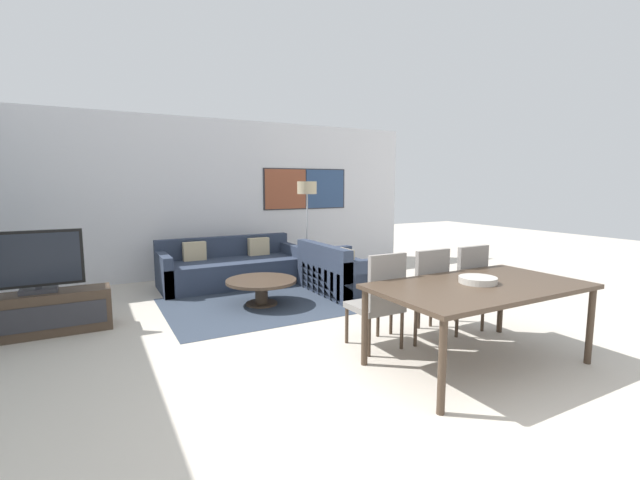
# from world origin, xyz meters

# --- Properties ---
(ground_plane) EXTENTS (24.00, 24.00, 0.00)m
(ground_plane) POSITION_xyz_m (0.00, 0.00, 0.00)
(ground_plane) COLOR beige
(wall_back) EXTENTS (7.99, 0.09, 2.80)m
(wall_back) POSITION_xyz_m (0.06, 5.75, 1.41)
(wall_back) COLOR silver
(wall_back) RESTS_ON ground_plane
(area_rug) EXTENTS (2.55, 1.98, 0.01)m
(area_rug) POSITION_xyz_m (-0.08, 3.45, 0.00)
(area_rug) COLOR #333D4C
(area_rug) RESTS_ON ground_plane
(tv_console) EXTENTS (1.39, 0.40, 0.47)m
(tv_console) POSITION_xyz_m (-2.63, 3.49, 0.24)
(tv_console) COLOR #423326
(tv_console) RESTS_ON ground_plane
(television) EXTENTS (0.91, 0.20, 0.68)m
(television) POSITION_xyz_m (-2.63, 3.50, 0.80)
(television) COLOR #2D2D33
(television) RESTS_ON tv_console
(sofa_main) EXTENTS (2.28, 0.97, 0.76)m
(sofa_main) POSITION_xyz_m (-0.08, 4.86, 0.26)
(sofa_main) COLOR #2D384C
(sofa_main) RESTS_ON ground_plane
(sofa_side) EXTENTS (0.97, 1.42, 0.76)m
(sofa_side) POSITION_xyz_m (1.26, 3.52, 0.26)
(sofa_side) COLOR #2D384C
(sofa_side) RESTS_ON ground_plane
(coffee_table) EXTENTS (0.96, 0.96, 0.35)m
(coffee_table) POSITION_xyz_m (-0.08, 3.45, 0.27)
(coffee_table) COLOR #423326
(coffee_table) RESTS_ON ground_plane
(dining_table) EXTENTS (1.95, 1.09, 0.75)m
(dining_table) POSITION_xyz_m (0.96, 0.65, 0.69)
(dining_table) COLOR #423326
(dining_table) RESTS_ON ground_plane
(dining_chair_left) EXTENTS (0.46, 0.46, 0.98)m
(dining_chair_left) POSITION_xyz_m (0.39, 1.38, 0.53)
(dining_chair_left) COLOR gray
(dining_chair_left) RESTS_ON ground_plane
(dining_chair_centre) EXTENTS (0.46, 0.46, 0.98)m
(dining_chair_centre) POSITION_xyz_m (0.96, 1.37, 0.53)
(dining_chair_centre) COLOR gray
(dining_chair_centre) RESTS_ON ground_plane
(dining_chair_right) EXTENTS (0.46, 0.46, 0.98)m
(dining_chair_right) POSITION_xyz_m (1.53, 1.36, 0.53)
(dining_chair_right) COLOR gray
(dining_chair_right) RESTS_ON ground_plane
(fruit_bowl) EXTENTS (0.34, 0.34, 0.06)m
(fruit_bowl) POSITION_xyz_m (0.97, 0.69, 0.79)
(fruit_bowl) COLOR #B7B2A8
(fruit_bowl) RESTS_ON dining_table
(floor_lamp) EXTENTS (0.34, 0.34, 1.69)m
(floor_lamp) POSITION_xyz_m (1.32, 4.80, 1.44)
(floor_lamp) COLOR #2D2D33
(floor_lamp) RESTS_ON ground_plane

